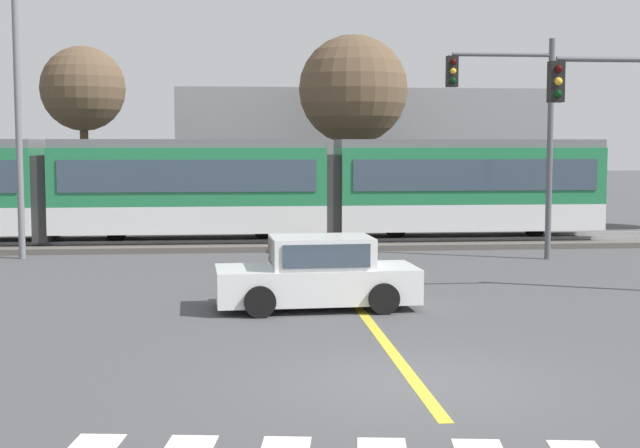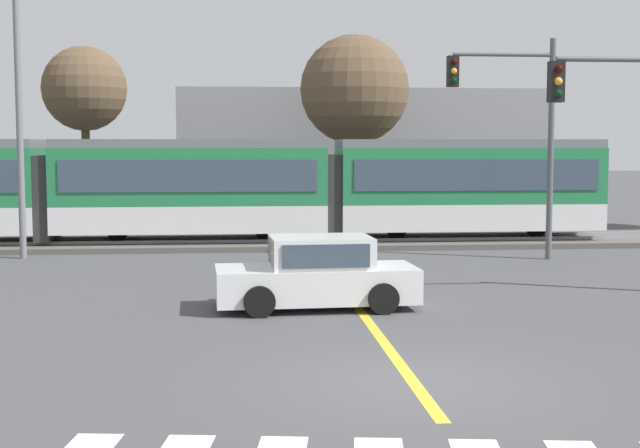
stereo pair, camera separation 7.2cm
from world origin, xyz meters
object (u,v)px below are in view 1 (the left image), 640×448
at_px(sedan_crossing, 317,275).
at_px(bare_tree_west, 83,90).
at_px(bare_tree_east, 353,90).
at_px(traffic_light_far_right, 517,117).
at_px(light_rail_tram, 190,186).
at_px(street_lamp_west, 24,96).

bearing_deg(sedan_crossing, bare_tree_west, 113.97).
bearing_deg(sedan_crossing, bare_tree_east, 79.81).
height_order(sedan_crossing, bare_tree_east, bare_tree_east).
distance_m(bare_tree_west, bare_tree_east, 10.45).
xyz_separation_m(traffic_light_far_right, bare_tree_west, (-14.13, 9.53, 1.29)).
relative_size(light_rail_tram, sedan_crossing, 6.55).
distance_m(street_lamp_west, bare_tree_east, 13.11).
bearing_deg(street_lamp_west, sedan_crossing, -48.49).
distance_m(light_rail_tram, sedan_crossing, 12.29).
xyz_separation_m(sedan_crossing, street_lamp_west, (-7.95, 8.98, 4.19)).
bearing_deg(bare_tree_west, sedan_crossing, -66.03).
bearing_deg(light_rail_tram, street_lamp_west, -149.46).
bearing_deg(bare_tree_east, light_rail_tram, -143.77).
height_order(light_rail_tram, bare_tree_west, bare_tree_west).
bearing_deg(street_lamp_west, traffic_light_far_right, -6.44).
bearing_deg(traffic_light_far_right, bare_tree_west, 145.99).
height_order(light_rail_tram, sedan_crossing, light_rail_tram).
bearing_deg(bare_tree_west, street_lamp_west, -93.26).
distance_m(sedan_crossing, traffic_light_far_right, 10.51).
relative_size(sedan_crossing, street_lamp_west, 0.49).
relative_size(traffic_light_far_right, bare_tree_west, 0.91).
height_order(light_rail_tram, bare_tree_east, bare_tree_east).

